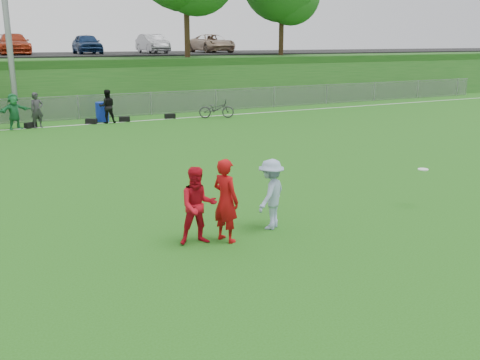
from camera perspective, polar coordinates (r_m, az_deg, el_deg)
ground at (r=11.27m, az=1.59°, el=-6.73°), size 120.00×120.00×0.00m
sideline_far at (r=28.00m, az=-16.07°, el=5.72°), size 60.00×0.10×0.01m
fence at (r=29.87m, az=-16.88°, el=7.44°), size 58.00×0.06×1.30m
berm at (r=40.64m, az=-19.73°, el=10.21°), size 120.00×18.00×3.00m
parking_lot at (r=42.55m, az=-20.27°, el=12.43°), size 120.00×12.00×0.10m
car_row at (r=41.42m, az=-21.84°, el=13.32°), size 32.04×5.18×1.44m
spectator_row at (r=27.52m, az=-22.28°, el=6.82°), size 8.11×1.10×1.69m
gear_bags at (r=28.27m, az=-14.09°, el=6.19°), size 7.65×0.52×0.26m
player_red_left at (r=11.12m, az=-1.54°, el=-2.18°), size 0.63×0.76×1.78m
player_red_center at (r=11.02m, az=-4.49°, el=-2.76°), size 0.89×0.75×1.64m
player_blue at (r=11.91m, az=3.32°, el=-1.52°), size 1.17×1.09×1.59m
frisbee at (r=14.21m, az=18.94°, el=1.08°), size 0.26×0.26×0.02m
recycling_bin at (r=28.78m, az=-14.49°, el=7.05°), size 0.86×0.86×1.00m
bicycle at (r=29.16m, az=-2.53°, el=7.59°), size 1.99×1.29×0.99m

